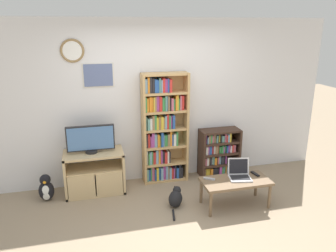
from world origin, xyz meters
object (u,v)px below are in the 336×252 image
(television, at_px, (91,139))
(remote_far_from_laptop, at_px, (255,174))
(bookshelf_short, at_px, (217,153))
(bookshelf_tall, at_px, (163,130))
(laptop, at_px, (239,173))
(coffee_table, at_px, (235,183))
(penguin_figurine, at_px, (46,189))
(remote_near_laptop, at_px, (209,179))
(cat, at_px, (176,198))
(tv_stand, at_px, (95,172))

(television, xyz_separation_m, remote_far_from_laptop, (2.29, -0.82, -0.45))
(bookshelf_short, relative_size, remote_far_from_laptop, 4.93)
(bookshelf_tall, relative_size, laptop, 5.06)
(coffee_table, bearing_deg, penguin_figurine, 162.79)
(bookshelf_short, distance_m, coffee_table, 1.05)
(laptop, height_order, remote_near_laptop, laptop)
(bookshelf_tall, height_order, cat, bookshelf_tall)
(remote_near_laptop, bearing_deg, tv_stand, 96.59)
(bookshelf_short, xyz_separation_m, penguin_figurine, (-2.77, -0.22, -0.21))
(bookshelf_tall, bearing_deg, tv_stand, -172.18)
(television, relative_size, remote_far_from_laptop, 4.26)
(bookshelf_short, height_order, cat, bookshelf_short)
(television, bearing_deg, bookshelf_tall, 7.20)
(coffee_table, xyz_separation_m, cat, (-0.82, 0.19, -0.23))
(tv_stand, xyz_separation_m, remote_far_from_laptop, (2.26, -0.81, 0.08))
(remote_far_from_laptop, relative_size, penguin_figurine, 0.40)
(bookshelf_tall, bearing_deg, remote_near_laptop, -64.82)
(bookshelf_tall, height_order, remote_far_from_laptop, bookshelf_tall)
(bookshelf_tall, xyz_separation_m, cat, (-0.02, -0.87, -0.75))
(bookshelf_short, height_order, remote_far_from_laptop, bookshelf_short)
(television, bearing_deg, penguin_figurine, -171.33)
(bookshelf_tall, bearing_deg, coffee_table, -52.91)
(laptop, distance_m, cat, 0.97)
(coffee_table, distance_m, penguin_figurine, 2.75)
(tv_stand, relative_size, penguin_figurine, 2.17)
(coffee_table, height_order, remote_far_from_laptop, remote_far_from_laptop)
(bookshelf_short, relative_size, remote_near_laptop, 5.17)
(tv_stand, bearing_deg, television, 159.65)
(laptop, bearing_deg, bookshelf_tall, 143.21)
(television, relative_size, bookshelf_short, 0.86)
(cat, distance_m, penguin_figurine, 1.91)
(television, distance_m, penguin_figurine, 0.97)
(bookshelf_tall, relative_size, bookshelf_short, 2.20)
(remote_near_laptop, bearing_deg, coffee_table, -73.48)
(tv_stand, bearing_deg, remote_far_from_laptop, -19.75)
(remote_near_laptop, bearing_deg, remote_far_from_laptop, -57.49)
(television, xyz_separation_m, remote_near_laptop, (1.58, -0.81, -0.45))
(coffee_table, distance_m, laptop, 0.15)
(bookshelf_tall, xyz_separation_m, laptop, (0.89, -0.99, -0.41))
(bookshelf_tall, bearing_deg, laptop, -48.31)
(coffee_table, distance_m, remote_far_from_laptop, 0.37)
(cat, bearing_deg, television, -179.55)
(tv_stand, height_order, laptop, laptop)
(tv_stand, distance_m, television, 0.54)
(bookshelf_short, bearing_deg, remote_near_laptop, -118.70)
(bookshelf_short, xyz_separation_m, remote_near_laptop, (-0.51, -0.92, 0.01))
(remote_near_laptop, bearing_deg, penguin_figurine, 106.51)
(cat, bearing_deg, bookshelf_tall, 122.22)
(tv_stand, height_order, television, television)
(television, xyz_separation_m, penguin_figurine, (-0.69, -0.10, -0.68))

